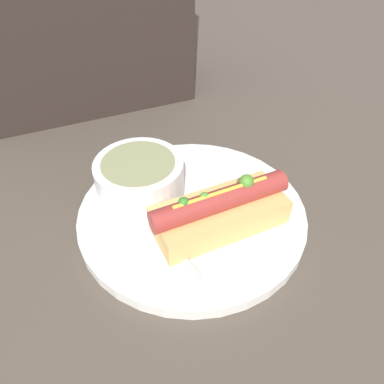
% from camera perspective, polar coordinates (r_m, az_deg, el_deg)
% --- Properties ---
extents(ground_plane, '(4.00, 4.00, 0.00)m').
position_cam_1_polar(ground_plane, '(0.48, 0.00, -3.92)').
color(ground_plane, '#4C4238').
extents(dinner_plate, '(0.28, 0.28, 0.01)m').
position_cam_1_polar(dinner_plate, '(0.48, 0.00, -3.30)').
color(dinner_plate, white).
rests_on(dinner_plate, ground_plane).
extents(hot_dog, '(0.17, 0.07, 0.06)m').
position_cam_1_polar(hot_dog, '(0.44, 4.29, -2.86)').
color(hot_dog, '#DBAD60').
rests_on(hot_dog, dinner_plate).
extents(soup_bowl, '(0.11, 0.11, 0.05)m').
position_cam_1_polar(soup_bowl, '(0.48, -7.96, 2.16)').
color(soup_bowl, white).
rests_on(soup_bowl, dinner_plate).
extents(spoon, '(0.06, 0.17, 0.01)m').
position_cam_1_polar(spoon, '(0.47, -8.27, -2.21)').
color(spoon, '#B7B7BC').
rests_on(spoon, dinner_plate).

